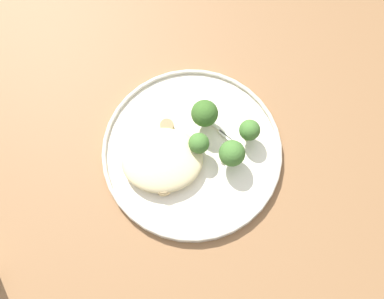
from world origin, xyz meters
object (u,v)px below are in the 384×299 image
broccoli_floret_small_sprig (232,154)px  broccoli_floret_left_leaning (199,144)px  dinner_plate (192,152)px  seared_scallop_front_small (142,171)px  seared_scallop_large_seared (154,147)px  broccoli_floret_tall_stalk (250,130)px  seared_scallop_on_noodles (167,126)px  seared_scallop_tilted_round (162,187)px  seared_scallop_tiny_bay (182,162)px  broccoli_floret_beside_noodles (205,114)px  seared_scallop_rear_pale (168,163)px

broccoli_floret_small_sprig → broccoli_floret_left_leaning: 0.05m
dinner_plate → seared_scallop_front_small: 0.09m
seared_scallop_large_seared → broccoli_floret_tall_stalk: broccoli_floret_tall_stalk is taller
seared_scallop_on_noodles → broccoli_floret_left_leaning: size_ratio=0.43×
seared_scallop_tilted_round → broccoli_floret_left_leaning: 0.09m
dinner_plate → seared_scallop_large_seared: seared_scallop_large_seared is taller
seared_scallop_on_noodles → seared_scallop_tiny_bay: (-0.02, 0.06, -0.00)m
seared_scallop_tiny_bay → broccoli_floret_beside_noodles: 0.08m
seared_scallop_tiny_bay → broccoli_floret_tall_stalk: bearing=-160.6°
seared_scallop_rear_pale → seared_scallop_tiny_bay: (-0.02, -0.00, -0.00)m
seared_scallop_rear_pale → seared_scallop_on_noodles: (-0.00, -0.06, -0.00)m
seared_scallop_large_seared → broccoli_floret_small_sprig: (-0.12, 0.03, 0.03)m
broccoli_floret_tall_stalk → broccoli_floret_small_sprig: bearing=50.1°
seared_scallop_rear_pale → seared_scallop_on_noodles: same height
seared_scallop_tilted_round → broccoli_floret_tall_stalk: 0.16m
broccoli_floret_left_leaning → seared_scallop_tilted_round: bearing=44.0°
seared_scallop_large_seared → broccoli_floret_beside_noodles: broccoli_floret_beside_noodles is taller
seared_scallop_on_noodles → broccoli_floret_beside_noodles: bearing=-172.8°
broccoli_floret_small_sprig → broccoli_floret_tall_stalk: bearing=-129.9°
seared_scallop_tilted_round → broccoli_floret_beside_noodles: size_ratio=0.46×
seared_scallop_rear_pale → broccoli_floret_small_sprig: (-0.10, -0.00, 0.02)m
dinner_plate → broccoli_floret_beside_noodles: (-0.02, -0.05, 0.04)m
seared_scallop_tiny_bay → broccoli_floret_beside_noodles: broccoli_floret_beside_noodles is taller
broccoli_floret_small_sprig → broccoli_floret_tall_stalk: size_ratio=1.15×
seared_scallop_large_seared → broccoli_floret_tall_stalk: 0.15m
seared_scallop_tilted_round → seared_scallop_large_seared: (0.01, -0.07, -0.00)m
seared_scallop_front_small → seared_scallop_on_noodles: (-0.04, -0.07, -0.00)m
seared_scallop_on_noodles → broccoli_floret_tall_stalk: 0.13m
seared_scallop_on_noodles → broccoli_floret_small_sprig: (-0.10, 0.06, 0.02)m
dinner_plate → seared_scallop_front_small: (0.08, 0.03, 0.01)m
seared_scallop_tilted_round → seared_scallop_large_seared: 0.07m
dinner_plate → seared_scallop_tilted_round: 0.08m
seared_scallop_rear_pale → seared_scallop_on_noodles: bearing=-90.3°
broccoli_floret_beside_noodles → seared_scallop_large_seared: bearing=26.7°
dinner_plate → broccoli_floret_left_leaning: bearing=-177.0°
seared_scallop_front_small → seared_scallop_tiny_bay: size_ratio=0.87×
seared_scallop_large_seared → broccoli_floret_small_sprig: 0.13m
broccoli_floret_beside_noodles → seared_scallop_rear_pale: bearing=48.5°
seared_scallop_tilted_round → seared_scallop_on_noodles: bearing=-97.0°
broccoli_floret_beside_noodles → broccoli_floret_left_leaning: bearing=75.7°
seared_scallop_rear_pale → broccoli_floret_beside_noodles: 0.10m
dinner_plate → broccoli_floret_beside_noodles: bearing=-115.0°
dinner_plate → seared_scallop_tilted_round: bearing=49.2°
dinner_plate → seared_scallop_large_seared: (0.06, -0.01, 0.01)m
seared_scallop_tiny_bay → dinner_plate: bearing=-131.4°
dinner_plate → seared_scallop_rear_pale: (0.04, 0.02, 0.01)m
seared_scallop_front_small → broccoli_floret_small_sprig: (-0.14, -0.01, 0.02)m
seared_scallop_front_small → broccoli_floret_small_sprig: broccoli_floret_small_sprig is taller
dinner_plate → broccoli_floret_beside_noodles: size_ratio=4.84×
dinner_plate → broccoli_floret_left_leaning: (-0.01, -0.00, 0.04)m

